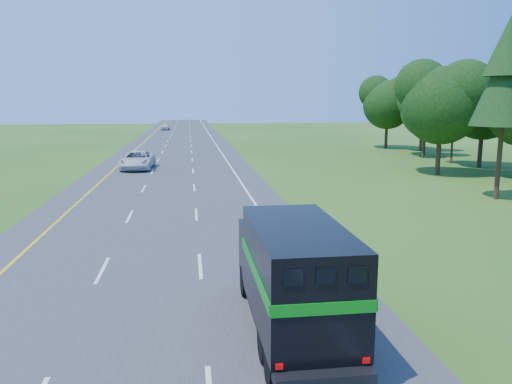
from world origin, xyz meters
TOP-DOWN VIEW (x-y plane):
  - road at (0.00, 50.00)m, footprint 15.00×260.00m
  - lane_markings at (0.00, 50.00)m, footprint 11.15×260.00m
  - horse_truck at (4.19, 13.95)m, footprint 2.29×7.16m
  - white_suv at (-3.31, 49.09)m, footprint 3.05×6.18m
  - far_car at (-3.60, 115.30)m, footprint 1.98×4.48m

SIDE VIEW (x-z plane):
  - road at x=0.00m, z-range 0.00..0.04m
  - lane_markings at x=0.00m, z-range 0.04..0.05m
  - far_car at x=-3.60m, z-range 0.04..1.54m
  - white_suv at x=-3.31m, z-range 0.04..1.73m
  - horse_truck at x=4.19m, z-range 0.15..3.32m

